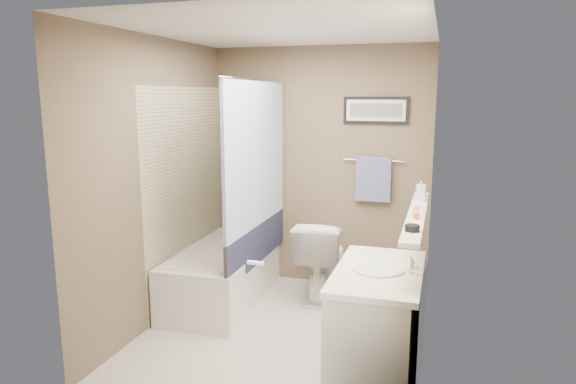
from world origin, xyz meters
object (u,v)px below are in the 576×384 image
(toilet, at_px, (322,258))
(soap_bottle, at_px, (420,191))
(hair_brush_front, at_px, (416,213))
(vanity, at_px, (378,335))
(bathtub, at_px, (223,274))
(candle_bowl_near, at_px, (412,228))
(glass_jar, at_px, (421,191))

(toilet, bearing_deg, soap_bottle, 147.87)
(hair_brush_front, relative_size, soap_bottle, 1.47)
(toilet, height_order, vanity, vanity)
(bathtub, distance_m, candle_bowl_near, 2.31)
(toilet, relative_size, glass_jar, 7.77)
(soap_bottle, bearing_deg, vanity, -101.19)
(glass_jar, bearing_deg, toilet, 156.91)
(candle_bowl_near, xyz_separation_m, hair_brush_front, (0.00, 0.42, 0.00))
(candle_bowl_near, distance_m, glass_jar, 1.12)
(bathtub, xyz_separation_m, candle_bowl_near, (1.79, -1.18, 0.89))
(toilet, height_order, soap_bottle, soap_bottle)
(vanity, distance_m, hair_brush_front, 0.85)
(toilet, bearing_deg, hair_brush_front, 128.07)
(bathtub, xyz_separation_m, glass_jar, (1.79, -0.05, 0.92))
(bathtub, relative_size, glass_jar, 15.00)
(toilet, height_order, candle_bowl_near, candle_bowl_near)
(bathtub, height_order, soap_bottle, soap_bottle)
(hair_brush_front, distance_m, soap_bottle, 0.56)
(vanity, distance_m, soap_bottle, 1.24)
(bathtub, xyz_separation_m, vanity, (1.60, -1.14, 0.15))
(toilet, distance_m, candle_bowl_near, 1.91)
(toilet, height_order, glass_jar, glass_jar)
(glass_jar, bearing_deg, soap_bottle, -90.00)
(soap_bottle, bearing_deg, glass_jar, 90.00)
(toilet, relative_size, vanity, 0.86)
(bathtub, bearing_deg, soap_bottle, -8.86)
(vanity, height_order, hair_brush_front, hair_brush_front)
(bathtub, relative_size, toilet, 1.93)
(candle_bowl_near, xyz_separation_m, glass_jar, (0.00, 1.12, 0.03))
(toilet, relative_size, candle_bowl_near, 8.63)
(bathtub, height_order, toilet, toilet)
(vanity, xyz_separation_m, hair_brush_front, (0.19, 0.38, 0.74))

